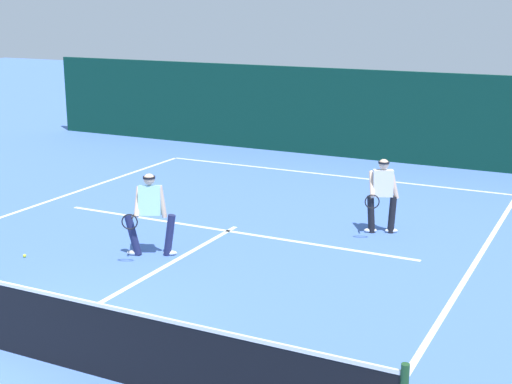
{
  "coord_description": "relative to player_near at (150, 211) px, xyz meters",
  "views": [
    {
      "loc": [
        7.03,
        -6.64,
        4.61
      ],
      "look_at": [
        0.8,
        5.77,
        1.0
      ],
      "focal_mm": 51.66,
      "sensor_mm": 36.0,
      "label": 1
    }
  ],
  "objects": [
    {
      "name": "ground_plane",
      "position": [
        0.56,
        -4.13,
        -0.86
      ],
      "size": [
        80.0,
        80.0,
        0.0
      ],
      "primitive_type": "plane",
      "color": "#486FC0"
    },
    {
      "name": "court_line_centre",
      "position": [
        0.56,
        -0.93,
        -0.86
      ],
      "size": [
        0.1,
        6.4,
        0.01
      ],
      "primitive_type": "cube",
      "color": "white",
      "rests_on": "ground_plane"
    },
    {
      "name": "player_far",
      "position": [
        3.42,
        3.26,
        -0.01
      ],
      "size": [
        0.68,
        0.91,
        1.55
      ],
      "rotation": [
        0.0,
        0.0,
        3.56
      ],
      "color": "black",
      "rests_on": "ground_plane"
    },
    {
      "name": "court_line_service",
      "position": [
        0.56,
        1.95,
        -0.86
      ],
      "size": [
        8.05,
        0.1,
        0.01
      ],
      "primitive_type": "cube",
      "color": "white",
      "rests_on": "ground_plane"
    },
    {
      "name": "back_fence_windscreen",
      "position": [
        0.56,
        10.09,
        0.48
      ],
      "size": [
        22.31,
        0.12,
        2.67
      ],
      "primitive_type": "cube",
      "color": "#0A352A",
      "rests_on": "ground_plane"
    },
    {
      "name": "tennis_ball",
      "position": [
        -2.03,
        -1.16,
        -0.83
      ],
      "size": [
        0.07,
        0.07,
        0.07
      ],
      "primitive_type": "sphere",
      "color": "#D1E033",
      "rests_on": "ground_plane"
    },
    {
      "name": "court_line_baseline_far",
      "position": [
        0.56,
        7.65,
        -0.86
      ],
      "size": [
        9.88,
        0.1,
        0.01
      ],
      "primitive_type": "cube",
      "color": "white",
      "rests_on": "ground_plane"
    },
    {
      "name": "tennis_net",
      "position": [
        0.56,
        -4.13,
        -0.34
      ],
      "size": [
        10.83,
        0.09,
        1.09
      ],
      "color": "#1E4723",
      "rests_on": "ground_plane"
    },
    {
      "name": "player_near",
      "position": [
        0.0,
        0.0,
        0.0
      ],
      "size": [
        0.92,
        0.99,
        1.57
      ],
      "rotation": [
        0.0,
        0.0,
        3.59
      ],
      "color": "#1E234C",
      "rests_on": "ground_plane"
    }
  ]
}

